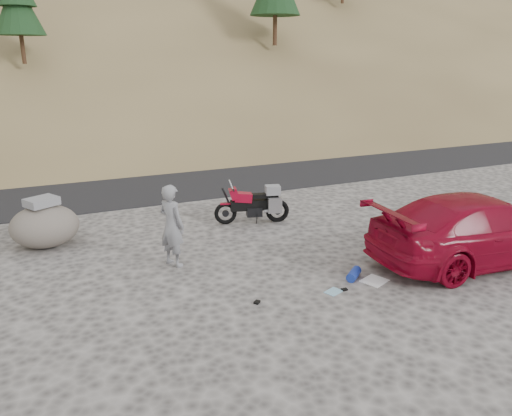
{
  "coord_description": "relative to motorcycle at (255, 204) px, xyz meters",
  "views": [
    {
      "loc": [
        -4.04,
        -9.47,
        4.51
      ],
      "look_at": [
        0.65,
        1.01,
        1.0
      ],
      "focal_mm": 35.0,
      "sensor_mm": 36.0,
      "label": 1
    }
  ],
  "objects": [
    {
      "name": "road",
      "position": [
        -1.4,
        6.29,
        -0.54
      ],
      "size": [
        120.0,
        7.0,
        0.05
      ],
      "primitive_type": "cube",
      "color": "black",
      "rests_on": "ground"
    },
    {
      "name": "gear_blue_mat",
      "position": [
        0.39,
        -4.22,
        -0.44
      ],
      "size": [
        0.51,
        0.47,
        0.2
      ],
      "primitive_type": "cylinder",
      "rotation": [
        0.0,
        1.57,
        0.69
      ],
      "color": "#19319B",
      "rests_on": "ground"
    },
    {
      "name": "motorcycle",
      "position": [
        0.0,
        0.0,
        0.0
      ],
      "size": [
        2.08,
        0.93,
        1.26
      ],
      "rotation": [
        0.0,
        0.0,
        -0.26
      ],
      "color": "black",
      "rests_on": "ground"
    },
    {
      "name": "gear_glove_b",
      "position": [
        -1.93,
        -4.39,
        -0.52
      ],
      "size": [
        0.15,
        0.15,
        0.04
      ],
      "primitive_type": "cube",
      "rotation": [
        0.0,
        0.0,
        0.71
      ],
      "color": "black",
      "rests_on": "ground"
    },
    {
      "name": "gear_bottle",
      "position": [
        1.63,
        -3.56,
        -0.42
      ],
      "size": [
        0.09,
        0.09,
        0.24
      ],
      "primitive_type": "cylinder",
      "rotation": [
        0.0,
        0.0,
        0.06
      ],
      "color": "#19319B",
      "rests_on": "ground"
    },
    {
      "name": "gear_blue_cloth",
      "position": [
        -0.34,
        -4.59,
        -0.53
      ],
      "size": [
        0.41,
        0.36,
        0.01
      ],
      "primitive_type": "cube",
      "rotation": [
        0.0,
        0.0,
        0.39
      ],
      "color": "#84B5CD",
      "rests_on": "ground"
    },
    {
      "name": "gear_funnel",
      "position": [
        1.53,
        -4.01,
        -0.44
      ],
      "size": [
        0.2,
        0.2,
        0.2
      ],
      "primitive_type": "cone",
      "rotation": [
        0.0,
        0.0,
        -0.42
      ],
      "color": "#AB120B",
      "rests_on": "ground"
    },
    {
      "name": "man",
      "position": [
        -2.89,
        -1.95,
        -0.54
      ],
      "size": [
        0.72,
        0.81,
        1.86
      ],
      "primitive_type": "imported",
      "rotation": [
        0.0,
        0.0,
        2.07
      ],
      "color": "gray",
      "rests_on": "ground"
    },
    {
      "name": "gear_glove_a",
      "position": [
        -0.1,
        -4.61,
        -0.52
      ],
      "size": [
        0.12,
        0.09,
        0.03
      ],
      "primitive_type": "cube",
      "rotation": [
        0.0,
        0.0,
        -0.03
      ],
      "color": "black",
      "rests_on": "ground"
    },
    {
      "name": "boulder",
      "position": [
        -5.45,
        0.43,
        0.0
      ],
      "size": [
        1.94,
        1.78,
        1.23
      ],
      "rotation": [
        0.0,
        0.0,
        0.29
      ],
      "color": "#57514B",
      "rests_on": "ground"
    },
    {
      "name": "ground",
      "position": [
        -1.4,
        -2.71,
        -0.54
      ],
      "size": [
        140.0,
        140.0,
        0.0
      ],
      "primitive_type": "plane",
      "color": "#45413F",
      "rests_on": "ground"
    },
    {
      "name": "red_car",
      "position": [
        3.54,
        -4.55,
        -0.54
      ],
      "size": [
        5.41,
        2.46,
        1.54
      ],
      "primitive_type": "imported",
      "rotation": [
        0.0,
        0.0,
        1.51
      ],
      "color": "maroon",
      "rests_on": "ground"
    },
    {
      "name": "gear_white_cloth",
      "position": [
        0.71,
        -4.51,
        -0.53
      ],
      "size": [
        0.63,
        0.6,
        0.02
      ],
      "primitive_type": "cube",
      "rotation": [
        0.0,
        0.0,
        0.38
      ],
      "color": "white",
      "rests_on": "ground"
    }
  ]
}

